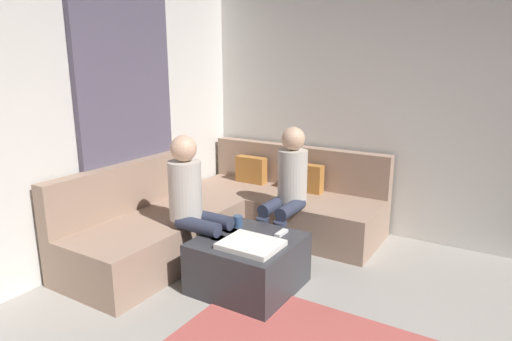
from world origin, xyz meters
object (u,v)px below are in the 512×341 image
Objects in this scene: game_remote at (281,233)px; person_on_couch_back at (288,186)px; person_on_couch_side at (195,200)px; ottoman at (248,263)px; coffee_mug at (238,221)px; sectional_couch at (231,214)px.

game_remote is 0.64m from person_on_couch_back.
person_on_couch_side is (-0.46, -0.79, 0.00)m from person_on_couch_back.
person_on_couch_side reaches higher than game_remote.
person_on_couch_back reaches higher than ottoman.
coffee_mug is 0.08× the size of person_on_couch_back.
coffee_mug is 0.64m from person_on_couch_back.
game_remote reaches higher than ottoman.
ottoman is 0.69m from person_on_couch_side.
coffee_mug reaches higher than game_remote.
ottoman is 0.63× the size of person_on_couch_side.
person_on_couch_back is (0.16, 0.59, 0.19)m from coffee_mug.
sectional_couch is at bearing 129.76° from coffee_mug.
person_on_couch_back is 1.00× the size of person_on_couch_side.
coffee_mug is at bearing 123.61° from person_on_couch_side.
sectional_couch is 26.84× the size of coffee_mug.
sectional_couch is 0.72m from person_on_couch_back.
game_remote is at bearing 108.89° from person_on_couch_side.
coffee_mug is 0.40m from game_remote.
coffee_mug is at bearing -50.24° from sectional_couch.
person_on_couch_side is at bearing -78.69° from sectional_couch.
sectional_couch is 2.12× the size of person_on_couch_side.
ottoman is (0.67, -0.72, -0.07)m from sectional_couch.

